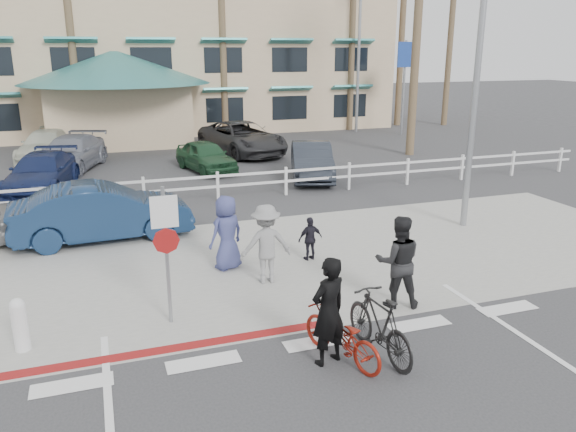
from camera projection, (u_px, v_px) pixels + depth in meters
name	position (u px, v px, depth m)	size (l,w,h in m)	color
ground	(332.00, 360.00, 9.18)	(140.00, 140.00, 0.00)	#333335
sidewalk_plaza	(256.00, 264.00, 13.25)	(22.00, 7.00, 0.01)	gray
cross_street	(219.00, 218.00, 16.88)	(40.00, 5.00, 0.01)	#333335
parking_lot	(174.00, 161.00, 25.48)	(50.00, 16.00, 0.01)	#333335
curb_red	(137.00, 355.00, 9.32)	(7.00, 0.25, 0.02)	maroon
rail_fence	(221.00, 186.00, 18.70)	(29.40, 0.16, 1.00)	silver
building	(172.00, 37.00, 36.28)	(28.00, 16.00, 11.30)	#D1B48F
sign_post	(166.00, 249.00, 10.04)	(0.50, 0.10, 2.90)	gray
bollard_0	(20.00, 325.00, 9.35)	(0.26, 0.26, 0.95)	silver
streetlight_0	(478.00, 64.00, 14.91)	(0.60, 2.00, 9.00)	gray
streetlight_1	(359.00, 52.00, 33.32)	(0.60, 2.00, 9.50)	gray
info_sign	(404.00, 87.00, 32.70)	(1.20, 0.16, 5.60)	navy
palm_3	(68.00, 6.00, 28.58)	(4.00, 4.00, 14.00)	#215522
palm_5	(222.00, 19.00, 31.22)	(4.00, 4.00, 13.00)	#215522
palm_7	(353.00, 13.00, 33.59)	(4.00, 4.00, 14.00)	#215522
palm_8	(403.00, 6.00, 35.61)	(4.00, 4.00, 15.00)	#215522
palm_9	(452.00, 23.00, 35.93)	(4.00, 4.00, 13.00)	#215522
palm_11	(419.00, 0.00, 25.12)	(4.00, 4.00, 14.00)	#215522
bike_red	(341.00, 335.00, 9.04)	(0.60, 1.73, 0.91)	maroon
rider_red	(328.00, 311.00, 8.85)	(0.66, 0.44, 1.82)	black
bike_black	(380.00, 325.00, 9.17)	(0.52, 1.85, 1.11)	black
rider_black	(398.00, 262.00, 10.89)	(0.90, 0.70, 1.85)	black
pedestrian_a	(266.00, 244.00, 12.02)	(1.13, 0.65, 1.74)	gray
pedestrian_child	(310.00, 239.00, 13.40)	(0.63, 0.26, 1.07)	black
pedestrian_b	(227.00, 233.00, 12.77)	(0.85, 0.55, 1.74)	#3A4076
car_white_sedan	(102.00, 212.00, 14.80)	(1.60, 4.60, 1.51)	#132848
lot_car_1	(42.00, 173.00, 20.01)	(1.86, 4.56, 1.32)	#131F4A
lot_car_2	(206.00, 156.00, 23.27)	(1.49, 3.71, 1.26)	#1D4629
lot_car_3	(312.00, 161.00, 21.87)	(1.49, 4.26, 1.40)	#262B34
lot_car_4	(46.00, 145.00, 25.70)	(1.85, 4.56, 1.32)	beige
lot_car_5	(242.00, 138.00, 27.07)	(2.57, 5.58, 1.55)	#29292C
lot_car_6	(71.00, 153.00, 23.52)	(1.96, 4.83, 1.40)	slate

